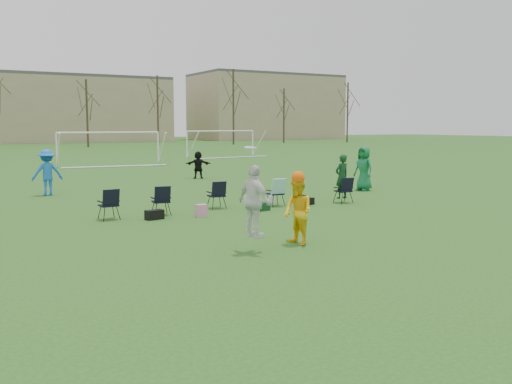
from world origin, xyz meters
TOP-DOWN VIEW (x-y plane):
  - ground at (0.00, 0.00)m, footprint 260.00×260.00m
  - fielder_blue at (-3.11, 15.43)m, footprint 1.25×0.73m
  - fielder_green_far at (9.57, 10.32)m, footprint 0.78×1.06m
  - fielder_black at (5.47, 19.36)m, footprint 1.46×0.95m
  - center_contest at (-0.13, 1.91)m, footprint 1.99×1.16m
  - sideline_setup at (2.40, 7.96)m, footprint 9.41×2.11m
  - goal_mid at (4.00, 32.00)m, footprint 7.40×0.63m
  - goal_right at (16.00, 38.00)m, footprint 7.35×1.14m
  - building_row at (6.73, 96.00)m, footprint 126.00×16.00m

SIDE VIEW (x-z plane):
  - ground at x=0.00m, z-range 0.00..0.00m
  - sideline_setup at x=2.40m, z-range -0.37..1.45m
  - fielder_black at x=5.47m, z-range 0.00..1.51m
  - fielder_blue at x=-3.11m, z-range 0.00..1.92m
  - fielder_green_far at x=9.57m, z-range 0.00..1.98m
  - center_contest at x=-0.13m, z-range -0.22..2.22m
  - goal_mid at x=4.00m, z-range 0.69..3.15m
  - goal_right at x=16.00m, z-range 0.69..3.15m
  - building_row at x=6.73m, z-range -0.51..12.49m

